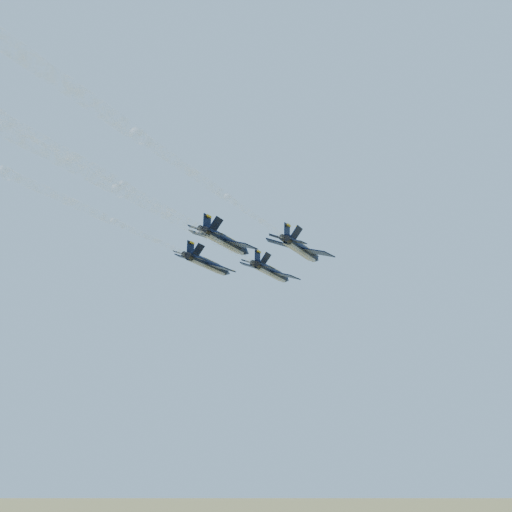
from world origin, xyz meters
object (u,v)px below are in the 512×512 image
Objects in this scene: jet_lead at (272,272)px; jet_slot at (226,242)px; jet_right at (302,250)px; jet_left at (208,265)px.

jet_lead is 1.00× the size of jet_slot.
jet_slot is at bearing -139.45° from jet_right.
jet_left is at bearing 179.46° from jet_right.
jet_lead is at bearing 88.10° from jet_slot.
jet_lead is at bearing 136.01° from jet_right.
jet_right is 1.00× the size of jet_slot.
jet_right is 15.50m from jet_slot.
jet_left is at bearing 133.29° from jet_slot.
jet_right is at bearing -43.99° from jet_lead.
jet_left is (-8.09, -12.35, 0.00)m from jet_lead.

